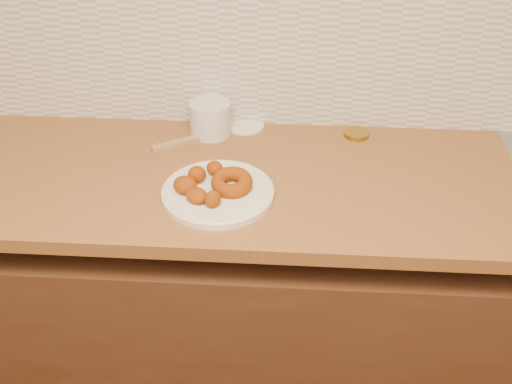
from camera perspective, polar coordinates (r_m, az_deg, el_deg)
base_cabinet at (r=2.07m, az=5.97°, el=-10.61°), size 3.60×0.60×0.77m
butcher_block at (r=1.82m, az=-13.87°, el=1.39°), size 2.30×0.62×0.04m
backsplash at (r=1.86m, az=7.34°, el=14.07°), size 3.60×0.02×0.60m
donut_plate at (r=1.66m, az=-3.40°, el=-0.08°), size 0.29×0.29×0.02m
ring_donut at (r=1.65m, az=-2.18°, el=0.88°), size 0.12×0.13×0.05m
fried_dough_chunks at (r=1.64m, az=-5.15°, el=0.70°), size 0.15×0.20×0.05m
plastic_tub at (r=1.91m, az=-4.08°, el=6.56°), size 0.14×0.14×0.10m
tub_lid at (r=1.96m, az=-0.93°, el=5.93°), size 0.15×0.15×0.01m
brass_jar_lid at (r=1.94m, az=8.91°, el=5.16°), size 0.08×0.08×0.01m
wooden_utensil at (r=1.88m, az=-6.48°, el=4.45°), size 0.18×0.11×0.01m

